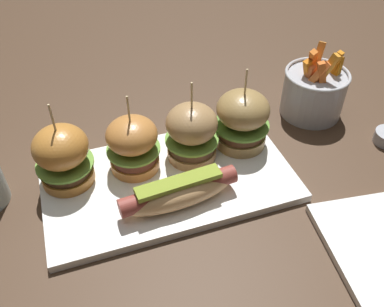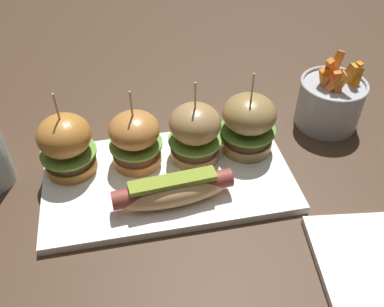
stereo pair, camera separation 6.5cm
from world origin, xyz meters
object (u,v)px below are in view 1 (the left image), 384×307
(hot_dog, at_px, (179,192))
(slider_far_left, at_px, (63,156))
(slider_center_left, at_px, (133,144))
(fries_bucket, at_px, (314,91))
(platter_main, at_px, (169,180))
(slider_far_right, at_px, (242,119))
(slider_center_right, at_px, (192,132))

(hot_dog, distance_m, slider_far_left, 0.19)
(slider_far_left, height_order, slider_center_left, slider_far_left)
(hot_dog, relative_size, fries_bucket, 1.27)
(platter_main, xyz_separation_m, slider_center_left, (-0.04, 0.04, 0.05))
(hot_dog, xyz_separation_m, slider_center_left, (-0.04, 0.10, 0.02))
(platter_main, height_order, slider_far_right, slider_far_right)
(slider_center_left, bearing_deg, platter_main, -44.08)
(hot_dog, bearing_deg, slider_center_left, 113.81)
(slider_far_left, bearing_deg, slider_center_left, -2.38)
(slider_far_left, bearing_deg, slider_far_right, -1.00)
(hot_dog, relative_size, slider_center_left, 1.32)
(slider_center_left, bearing_deg, hot_dog, -66.19)
(fries_bucket, bearing_deg, slider_far_right, -162.45)
(slider_far_left, relative_size, slider_far_right, 0.99)
(hot_dog, xyz_separation_m, slider_center_right, (0.05, 0.09, 0.03))
(slider_center_right, bearing_deg, slider_far_right, 3.15)
(platter_main, xyz_separation_m, slider_center_right, (0.05, 0.04, 0.06))
(hot_dog, bearing_deg, platter_main, 89.49)
(slider_center_left, bearing_deg, slider_far_right, -0.22)
(platter_main, distance_m, slider_center_left, 0.08)
(slider_far_right, relative_size, fries_bucket, 1.02)
(hot_dog, distance_m, slider_center_left, 0.11)
(fries_bucket, bearing_deg, slider_center_left, -171.43)
(slider_far_left, xyz_separation_m, fries_bucket, (0.47, 0.05, -0.02))
(slider_center_right, height_order, slider_far_right, slider_far_right)
(slider_far_right, xyz_separation_m, fries_bucket, (0.18, 0.06, -0.02))
(slider_far_right, bearing_deg, slider_center_right, -176.85)
(slider_center_left, height_order, fries_bucket, slider_center_left)
(slider_far_left, relative_size, fries_bucket, 1.01)
(platter_main, distance_m, slider_far_right, 0.16)
(slider_far_right, bearing_deg, fries_bucket, 17.55)
(slider_center_right, bearing_deg, fries_bucket, 12.77)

